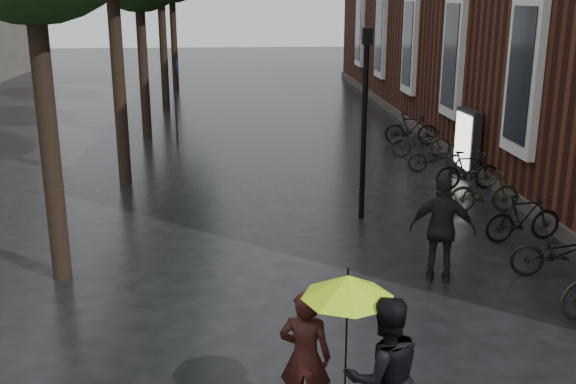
{
  "coord_description": "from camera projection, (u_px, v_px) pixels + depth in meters",
  "views": [
    {
      "loc": [
        -1.05,
        -4.15,
        4.74
      ],
      "look_at": [
        -0.16,
        6.87,
        1.49
      ],
      "focal_mm": 42.0,
      "sensor_mm": 36.0,
      "label": 1
    }
  ],
  "objects": [
    {
      "name": "ad_lightbox",
      "position": [
        467.0,
        142.0,
        18.23
      ],
      "size": [
        0.27,
        1.18,
        1.78
      ],
      "rotation": [
        0.0,
        0.0,
        0.06
      ],
      "color": "black",
      "rests_on": "ground"
    },
    {
      "name": "parked_bicycles",
      "position": [
        472.0,
        180.0,
        16.08
      ],
      "size": [
        2.0,
        13.1,
        1.04
      ],
      "color": "black",
      "rests_on": "ground"
    },
    {
      "name": "pedestrian_walking",
      "position": [
        442.0,
        229.0,
        11.35
      ],
      "size": [
        1.18,
        0.75,
        1.87
      ],
      "primitive_type": "imported",
      "rotation": [
        0.0,
        0.0,
        2.85
      ],
      "color": "black",
      "rests_on": "ground"
    },
    {
      "name": "person_black",
      "position": [
        384.0,
        376.0,
        7.05
      ],
      "size": [
        0.95,
        0.79,
        1.79
      ],
      "primitive_type": "imported",
      "rotation": [
        0.0,
        0.0,
        3.27
      ],
      "color": "black",
      "rests_on": "ground"
    },
    {
      "name": "person_burgundy",
      "position": [
        305.0,
        357.0,
        7.58
      ],
      "size": [
        0.68,
        0.53,
        1.63
      ],
      "primitive_type": "imported",
      "rotation": [
        0.0,
        0.0,
        2.88
      ],
      "color": "black",
      "rests_on": "ground"
    },
    {
      "name": "lime_umbrella",
      "position": [
        348.0,
        286.0,
        7.11
      ],
      "size": [
        1.0,
        1.0,
        1.48
      ],
      "rotation": [
        0.0,
        0.0,
        0.29
      ],
      "color": "black",
      "rests_on": "ground"
    },
    {
      "name": "cycle_sign",
      "position": [
        176.0,
        88.0,
        21.73
      ],
      "size": [
        0.15,
        0.5,
        2.76
      ],
      "rotation": [
        0.0,
        0.0,
        0.09
      ],
      "color": "#262628",
      "rests_on": "ground"
    },
    {
      "name": "lamp_post",
      "position": [
        365.0,
        106.0,
        14.13
      ],
      "size": [
        0.21,
        0.21,
        4.08
      ],
      "rotation": [
        0.0,
        0.0,
        0.24
      ],
      "color": "black",
      "rests_on": "ground"
    }
  ]
}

